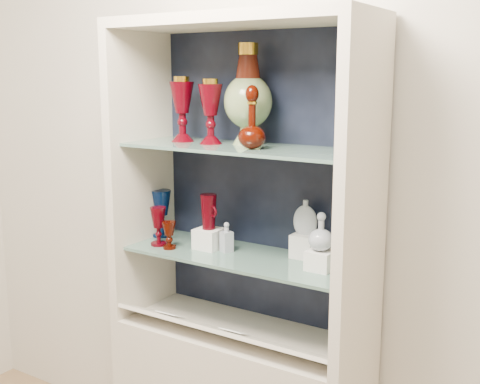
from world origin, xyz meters
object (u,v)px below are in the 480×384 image
Objects in this scene: cameo_medallion at (347,221)px; pedestal_lamp_left at (182,109)px; clear_round_decanter at (321,233)px; cobalt_goblet at (162,213)px; enamel_urn at (248,94)px; ruby_goblet_small at (169,235)px; ruby_decanter_b at (362,125)px; pedestal_lamp_right at (211,112)px; clear_square_bottle at (227,237)px; ruby_pitcher at (209,212)px; ruby_goblet_tall at (158,226)px; ruby_decanter_a at (252,113)px; flat_flask at (305,217)px; lidded_bowl at (348,144)px.

pedestal_lamp_left is at bearing -147.89° from cameo_medallion.
cobalt_goblet is at bearing 176.09° from clear_round_decanter.
enamel_urn is 0.64m from ruby_goblet_small.
ruby_goblet_small is at bearing -169.21° from ruby_decanter_b.
cameo_medallion is (0.67, 0.10, -0.39)m from pedestal_lamp_left.
ruby_decanter_b is (0.59, 0.05, -0.03)m from pedestal_lamp_right.
cameo_medallion is (0.45, 0.11, 0.10)m from clear_square_bottle.
cobalt_goblet is (-0.42, -0.02, -0.51)m from enamel_urn.
pedestal_lamp_right is at bearing 31.00° from ruby_pitcher.
ruby_goblet_tall is 1.31× the size of cameo_medallion.
ruby_decanter_b is 1.20× the size of ruby_goblet_tall.
ruby_decanter_a reaches higher than ruby_goblet_tall.
ruby_pitcher is at bearing -175.12° from ruby_decanter_b.
flat_flask is at bearing -152.28° from cameo_medallion.
ruby_decanter_b is at bearing 27.64° from clear_round_decanter.
pedestal_lamp_right is 1.81× the size of flat_flask.
ruby_decanter_a is 0.38m from lidded_bowl.
ruby_decanter_b is (0.46, -0.01, -0.09)m from enamel_urn.
pedestal_lamp_right is 0.52m from ruby_goblet_tall.
ruby_pitcher is at bearing -9.14° from cobalt_goblet.
ruby_decanter_b is (0.73, 0.04, -0.03)m from pedestal_lamp_left.
enamel_urn is 0.47m from ruby_decanter_b.
ruby_pitcher is at bearing 19.84° from ruby_goblet_tall.
ruby_pitcher is at bearing 166.64° from ruby_decanter_a.
enamel_urn is 4.46× the size of lidded_bowl.
enamel_urn is at bearing 24.48° from pedestal_lamp_right.
lidded_bowl is (0.37, -0.01, -0.08)m from ruby_decanter_a.
ruby_decanter_b is 1.42× the size of clear_round_decanter.
enamel_urn is at bearing 28.61° from ruby_goblet_small.
ruby_goblet_small is at bearing -158.18° from clear_square_bottle.
pedestal_lamp_left is at bearing -161.36° from ruby_pitcher.
enamel_urn is 1.89× the size of cobalt_goblet.
enamel_urn reaches higher than ruby_goblet_small.
flat_flask reaches higher than ruby_goblet_small.
ruby_decanter_a is 2.12× the size of cameo_medallion.
lidded_bowl is at bearing -7.06° from cobalt_goblet.
cobalt_goblet is at bearing 172.74° from clear_square_bottle.
ruby_goblet_tall is 0.29m from clear_square_bottle.
clear_square_bottle is at bearing -2.62° from pedestal_lamp_right.
clear_round_decanter is (0.48, -0.01, -0.41)m from pedestal_lamp_right.
pedestal_lamp_left is 1.92× the size of clear_round_decanter.
ruby_goblet_tall is at bearing -137.12° from ruby_pitcher.
ruby_goblet_tall is at bearing -55.73° from cobalt_goblet.
cameo_medallion is at bearing 6.59° from enamel_urn.
pedestal_lamp_left is 1.62× the size of ruby_goblet_tall.
clear_round_decanter is 0.13m from cameo_medallion.
ruby_pitcher reaches higher than ruby_goblet_tall.
pedestal_lamp_right reaches higher than lidded_bowl.
lidded_bowl is (0.46, -0.13, -0.15)m from enamel_urn.
clear_round_decanter is at bearing -3.91° from cobalt_goblet.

